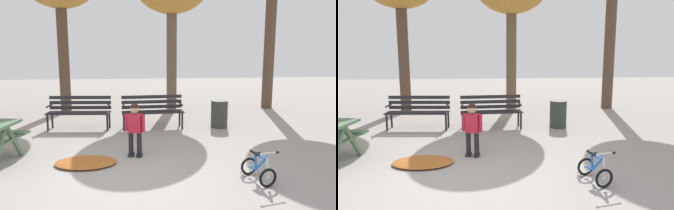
{
  "view_description": "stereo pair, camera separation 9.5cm",
  "coord_description": "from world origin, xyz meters",
  "views": [
    {
      "loc": [
        0.23,
        -4.9,
        2.06
      ],
      "look_at": [
        0.94,
        2.11,
        0.85
      ],
      "focal_mm": 34.99,
      "sensor_mm": 36.0,
      "label": 1
    },
    {
      "loc": [
        0.33,
        -4.91,
        2.06
      ],
      "look_at": [
        0.94,
        2.11,
        0.85
      ],
      "focal_mm": 34.99,
      "sensor_mm": 36.0,
      "label": 2
    }
  ],
  "objects": [
    {
      "name": "kids_bicycle",
      "position": [
        2.14,
        -0.16,
        0.2
      ],
      "size": [
        0.46,
        0.61,
        0.54
      ],
      "color": "black",
      "rests_on": "ground"
    },
    {
      "name": "leaf_pile",
      "position": [
        -0.68,
        0.88,
        0.04
      ],
      "size": [
        1.13,
        0.82,
        0.07
      ],
      "primitive_type": "ellipsoid",
      "rotation": [
        0.0,
        0.0,
        3.1
      ],
      "color": "#9E5623",
      "rests_on": "ground"
    },
    {
      "name": "park_bench_far_left",
      "position": [
        -1.21,
        3.61,
        0.51
      ],
      "size": [
        1.63,
        0.58,
        0.85
      ],
      "color": "#232328",
      "rests_on": "ground"
    },
    {
      "name": "park_bench_left",
      "position": [
        0.67,
        3.54,
        0.51
      ],
      "size": [
        1.62,
        0.55,
        0.85
      ],
      "color": "#232328",
      "rests_on": "ground"
    },
    {
      "name": "trash_bin",
      "position": [
        2.44,
        3.42,
        0.36
      ],
      "size": [
        0.44,
        0.44,
        0.72
      ],
      "primitive_type": "cylinder",
      "color": "#2D332D",
      "rests_on": "ground"
    },
    {
      "name": "child_standing",
      "position": [
        0.21,
        1.22,
        0.62
      ],
      "size": [
        0.39,
        0.22,
        1.05
      ],
      "color": "black",
      "rests_on": "ground"
    },
    {
      "name": "ground",
      "position": [
        0.0,
        0.0,
        0.0
      ],
      "size": [
        36.0,
        36.0,
        0.0
      ],
      "primitive_type": "plane",
      "color": "gray"
    }
  ]
}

